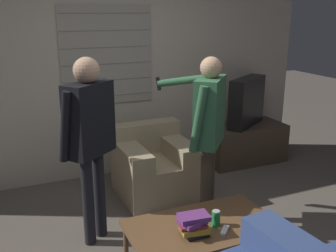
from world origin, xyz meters
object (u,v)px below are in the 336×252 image
object	(u,v)px
armchair_beige	(154,167)
soda_can	(216,218)
spare_remote	(225,231)
tv	(247,102)
coffee_table	(203,229)
person_right_standing	(208,122)
person_left_standing	(89,129)
book_stack	(194,225)

from	to	relation	value
armchair_beige	soda_can	distance (m)	1.44
spare_remote	tv	bearing A→B (deg)	97.44
armchair_beige	coffee_table	world-z (taller)	armchair_beige
spare_remote	armchair_beige	bearing A→B (deg)	133.56
tv	soda_can	bearing A→B (deg)	17.84
soda_can	coffee_table	bearing A→B (deg)	150.67
person_right_standing	spare_remote	distance (m)	1.01
armchair_beige	tv	world-z (taller)	tv
soda_can	person_left_standing	bearing A→B (deg)	133.80
coffee_table	person_left_standing	distance (m)	1.22
coffee_table	tv	world-z (taller)	tv
armchair_beige	book_stack	xyz separation A→B (m)	(-0.26, -1.48, 0.15)
person_left_standing	book_stack	size ratio (longest dim) A/B	6.87
tv	person_left_standing	distance (m)	2.54
tv	book_stack	world-z (taller)	tv
person_right_standing	spare_remote	xyz separation A→B (m)	(-0.26, -0.75, -0.62)
coffee_table	person_left_standing	size ratio (longest dim) A/B	0.71
tv	spare_remote	size ratio (longest dim) A/B	5.93
coffee_table	spare_remote	world-z (taller)	spare_remote
person_right_standing	book_stack	distance (m)	1.01
armchair_beige	person_left_standing	world-z (taller)	person_left_standing
armchair_beige	tv	size ratio (longest dim) A/B	1.10
coffee_table	tv	size ratio (longest dim) A/B	1.61
armchair_beige	tv	bearing A→B (deg)	-164.39
coffee_table	soda_can	distance (m)	0.14
soda_can	book_stack	bearing A→B (deg)	-167.53
book_stack	person_left_standing	bearing A→B (deg)	123.08
soda_can	spare_remote	bearing A→B (deg)	-82.85
person_right_standing	spare_remote	world-z (taller)	person_right_standing
coffee_table	person_right_standing	size ratio (longest dim) A/B	0.72
person_left_standing	soda_can	size ratio (longest dim) A/B	12.90
person_right_standing	book_stack	xyz separation A→B (m)	(-0.49, -0.69, -0.55)
soda_can	armchair_beige	bearing A→B (deg)	88.08
person_right_standing	soda_can	world-z (taller)	person_right_standing
coffee_table	soda_can	bearing A→B (deg)	-29.33
person_right_standing	soda_can	bearing A→B (deg)	-161.59
coffee_table	spare_remote	bearing A→B (deg)	-57.62
armchair_beige	book_stack	distance (m)	1.51
coffee_table	soda_can	xyz separation A→B (m)	(0.09, -0.05, 0.10)
coffee_table	book_stack	size ratio (longest dim) A/B	4.86
coffee_table	person_right_standing	distance (m)	0.96
armchair_beige	soda_can	xyz separation A→B (m)	(-0.05, -1.44, 0.13)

